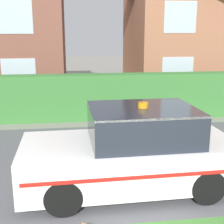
{
  "coord_description": "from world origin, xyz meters",
  "views": [
    {
      "loc": [
        -0.87,
        -3.4,
        3.03
      ],
      "look_at": [
        0.13,
        4.41,
        1.05
      ],
      "focal_mm": 50.0,
      "sensor_mm": 36.0,
      "label": 1
    }
  ],
  "objects": [
    {
      "name": "police_car",
      "position": [
        0.26,
        2.25,
        0.79
      ],
      "size": [
        4.21,
        1.89,
        1.75
      ],
      "rotation": [
        0.0,
        0.0,
        3.17
      ],
      "color": "black",
      "rests_on": "road_strip"
    },
    {
      "name": "garden_hedge",
      "position": [
        0.19,
        7.61,
        0.82
      ],
      "size": [
        15.81,
        0.73,
        1.63
      ],
      "primitive_type": "cube",
      "color": "#3D7F38",
      "rests_on": "ground"
    },
    {
      "name": "house_right",
      "position": [
        5.59,
        12.6,
        3.37
      ],
      "size": [
        7.1,
        5.86,
        6.62
      ],
      "color": "#A86B4C",
      "rests_on": "ground"
    },
    {
      "name": "road_strip",
      "position": [
        0.0,
        3.8,
        0.01
      ],
      "size": [
        28.0,
        5.54,
        0.01
      ],
      "primitive_type": "cube",
      "color": "#5B5B60",
      "rests_on": "ground"
    }
  ]
}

